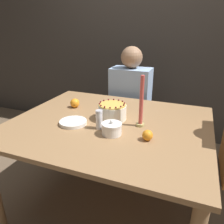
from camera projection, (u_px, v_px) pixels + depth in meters
The scene contains 11 objects.
ground_plane at pixel (110, 201), 1.83m from camera, with size 12.00×12.00×0.00m, color brown.
wall_behind at pixel (154, 32), 2.55m from camera, with size 8.00×0.05×2.60m.
dining_table at pixel (109, 134), 1.59m from camera, with size 1.38×1.15×0.73m.
cake at pixel (112, 111), 1.59m from camera, with size 0.20×0.20×0.13m.
sugar_bowl at pixel (112, 129), 1.37m from camera, with size 0.13×0.13×0.10m.
sugar_shaker at pixel (99, 119), 1.43m from camera, with size 0.05×0.05×0.13m.
plate_stack at pixel (73, 122), 1.52m from camera, with size 0.19×0.19×0.02m.
candle at pixel (141, 106), 1.44m from camera, with size 0.06×0.06×0.35m.
orange_fruit_0 at pixel (75, 103), 1.82m from camera, with size 0.08×0.08×0.08m.
orange_fruit_1 at pixel (147, 135), 1.30m from camera, with size 0.06×0.06×0.06m.
person_man_blue_shirt at pixel (130, 111), 2.33m from camera, with size 0.40×0.34×1.19m.
Camera 1 is at (0.54, -1.31, 1.38)m, focal length 35.00 mm.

